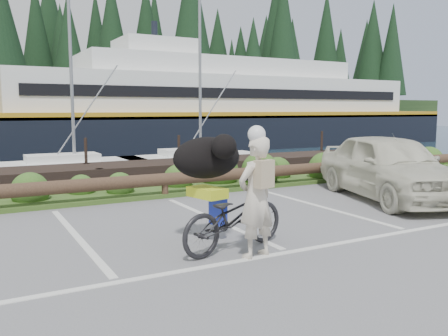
# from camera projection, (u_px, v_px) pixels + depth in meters

# --- Properties ---
(ground) EXTENTS (72.00, 72.00, 0.00)m
(ground) POSITION_uv_depth(u_px,v_px,m) (274.00, 246.00, 7.41)
(ground) COLOR slate
(vegetation_strip) EXTENTS (34.00, 1.60, 0.10)m
(vegetation_strip) POSITION_uv_depth(u_px,v_px,m) (155.00, 191.00, 12.02)
(vegetation_strip) COLOR #3D5B21
(vegetation_strip) RESTS_ON ground
(log_rail) EXTENTS (32.00, 0.30, 0.60)m
(log_rail) POSITION_uv_depth(u_px,v_px,m) (165.00, 198.00, 11.42)
(log_rail) COLOR #443021
(log_rail) RESTS_ON ground
(bicycle) EXTENTS (2.06, 1.12, 1.03)m
(bicycle) POSITION_uv_depth(u_px,v_px,m) (234.00, 217.00, 7.13)
(bicycle) COLOR black
(bicycle) RESTS_ON ground
(cyclist) EXTENTS (0.72, 0.56, 1.75)m
(cyclist) POSITION_uv_depth(u_px,v_px,m) (256.00, 197.00, 6.75)
(cyclist) COLOR beige
(cyclist) RESTS_ON ground
(dog) EXTENTS (0.81, 1.24, 0.66)m
(dog) POSITION_uv_depth(u_px,v_px,m) (207.00, 158.00, 7.49)
(dog) COLOR black
(dog) RESTS_ON bicycle
(parked_car) EXTENTS (3.13, 4.94, 1.57)m
(parked_car) POSITION_uv_depth(u_px,v_px,m) (389.00, 166.00, 11.16)
(parked_car) COLOR beige
(parked_car) RESTS_ON ground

